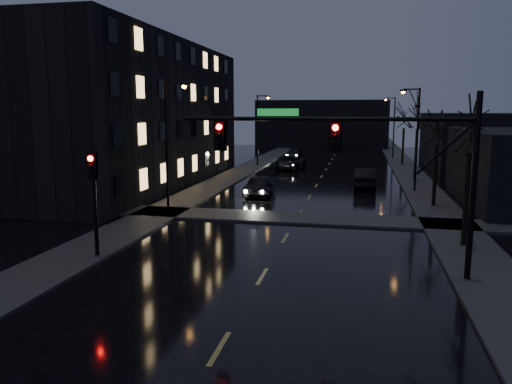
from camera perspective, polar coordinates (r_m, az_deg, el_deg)
The scene contains 21 objects.
sidewalk_left at distance 47.07m, azimuth -3.13°, elevation 1.67°, with size 3.00×140.00×0.12m, color #2D2D2B.
sidewalk_right at distance 45.78m, azimuth 17.91°, elevation 1.01°, with size 3.00×140.00×0.12m, color #2D2D2B.
sidewalk_cross at distance 29.47m, azimuth 4.65°, elevation -2.98°, with size 40.00×3.00×0.12m, color #2D2D2B.
apartment_block at distance 44.80m, azimuth -14.94°, elevation 8.60°, with size 12.00×30.00×12.00m, color black.
commercial_right_far at distance 59.71m, azimuth 24.92°, elevation 5.27°, with size 12.00×18.00×6.00m, color black.
far_block at distance 88.35m, azimuth 7.61°, elevation 7.74°, with size 22.00×10.00×8.00m, color black.
signal_mast at distance 19.13m, azimuth 12.76°, elevation 4.73°, with size 11.11×0.41×7.00m.
signal_pole_left at distance 22.27m, azimuth -18.04°, elevation 0.31°, with size 0.35×0.41×4.53m.
tree_near at distance 24.57m, azimuth 23.49°, elevation 8.32°, with size 3.52×3.52×8.08m.
tree_mid_a at distance 34.43m, azimuth 20.12°, elevation 7.94°, with size 3.30×3.30×7.58m.
tree_mid_b at distance 46.33m, azimuth 18.06°, elevation 9.23°, with size 3.74×3.74×8.59m.
tree_far at distance 60.27m, azimuth 16.62°, elevation 8.69°, with size 3.43×3.43×7.88m.
streetlight_l_near at distance 30.23m, azimuth -9.85°, elevation 6.25°, with size 1.53×0.28×8.00m.
streetlight_l_far at distance 56.21m, azimuth 0.39°, elevation 7.75°, with size 1.53×0.28×8.00m.
streetlight_r_mid at distance 40.31m, azimuth 17.68°, elevation 6.69°, with size 1.53×0.28×8.00m.
streetlight_r_far at distance 68.21m, azimuth 15.33°, elevation 7.70°, with size 1.53×0.28×8.00m.
oncoming_car_a at distance 37.16m, azimuth 0.46°, elevation 0.71°, with size 1.79×4.46×1.52m, color black.
oncoming_car_b at distance 37.31m, azimuth 0.44°, elevation 0.65°, with size 1.47×4.21×1.39m, color black.
oncoming_car_c at distance 54.18m, azimuth 3.94°, elevation 3.38°, with size 2.44×5.29×1.47m, color black.
oncoming_car_d at distance 65.92m, azimuth 4.35°, elevation 4.38°, with size 1.86×4.58×1.33m, color black.
lead_car at distance 41.90m, azimuth 12.34°, elevation 1.55°, with size 1.72×4.92×1.62m, color black.
Camera 1 is at (3.52, -10.08, 6.32)m, focal length 35.00 mm.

